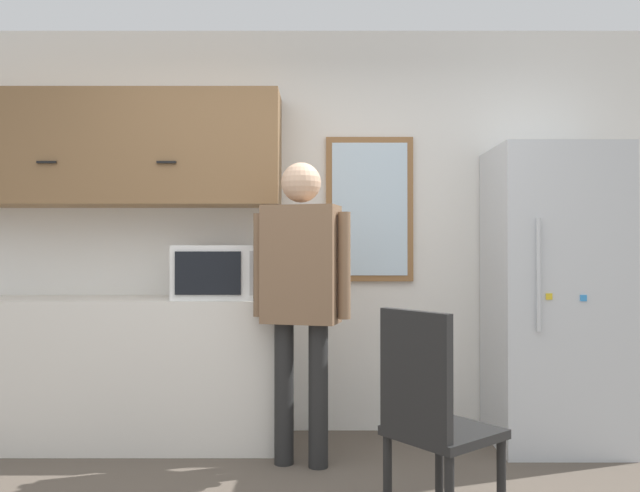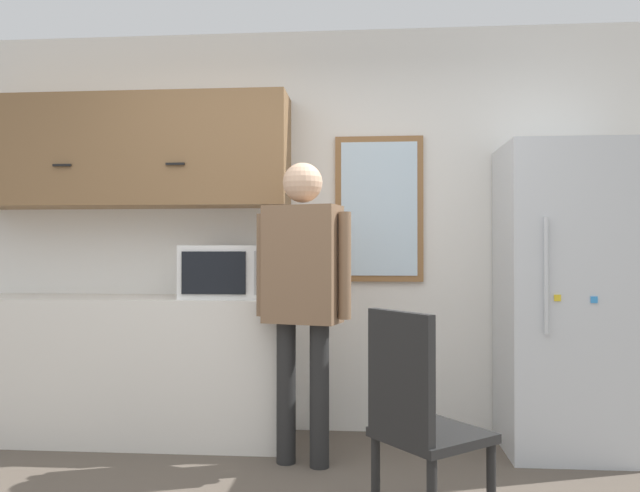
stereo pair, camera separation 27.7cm
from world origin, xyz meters
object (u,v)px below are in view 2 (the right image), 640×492
person (303,280)px  chair (418,415)px  refrigerator (566,298)px  microwave (230,272)px

person → chair: bearing=-39.9°
person → refrigerator: size_ratio=0.92×
person → chair: person is taller
microwave → person: size_ratio=0.33×
chair → microwave: bearing=2.9°
microwave → refrigerator: refrigerator is taller
refrigerator → chair: refrigerator is taller
person → microwave: bearing=158.6°
person → refrigerator: 1.60m
refrigerator → chair: bearing=-129.1°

